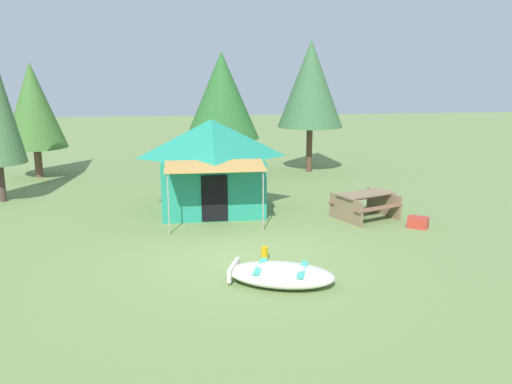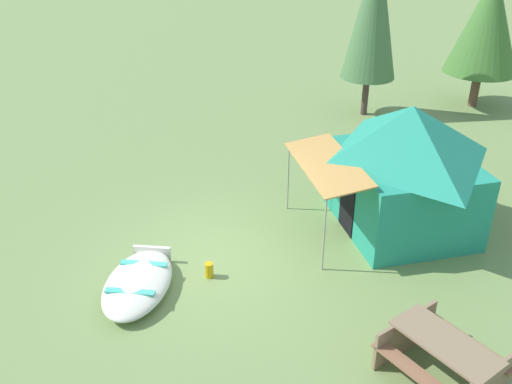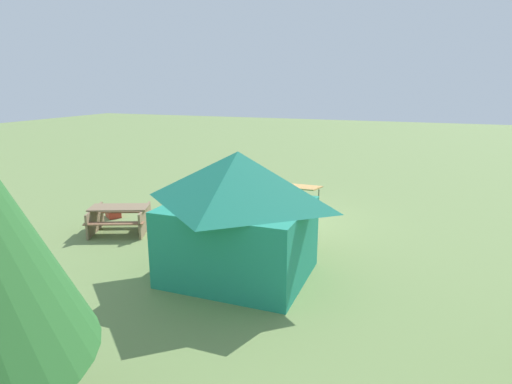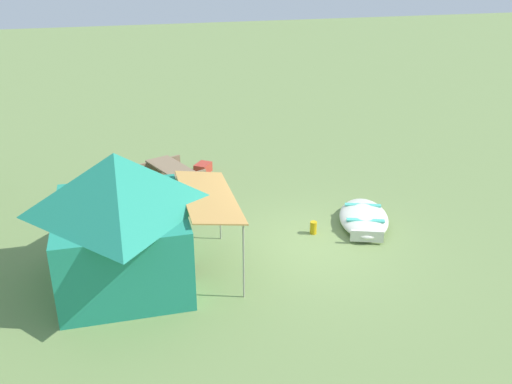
# 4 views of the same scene
# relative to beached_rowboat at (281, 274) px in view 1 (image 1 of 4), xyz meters

# --- Properties ---
(ground_plane) EXTENTS (80.00, 80.00, 0.00)m
(ground_plane) POSITION_rel_beached_rowboat_xyz_m (-0.75, 1.75, -0.20)
(ground_plane) COLOR #70894D
(beached_rowboat) EXTENTS (2.51, 1.91, 0.38)m
(beached_rowboat) POSITION_rel_beached_rowboat_xyz_m (0.00, 0.00, 0.00)
(beached_rowboat) COLOR silver
(beached_rowboat) RESTS_ON ground_plane
(canvas_cabin_tent) EXTENTS (3.30, 3.80, 2.88)m
(canvas_cabin_tent) POSITION_rel_beached_rowboat_xyz_m (-1.11, 5.98, 1.30)
(canvas_cabin_tent) COLOR #228D71
(canvas_cabin_tent) RESTS_ON ground_plane
(picnic_table) EXTENTS (2.10, 1.97, 0.78)m
(picnic_table) POSITION_rel_beached_rowboat_xyz_m (3.36, 4.52, 0.28)
(picnic_table) COLOR #846C50
(picnic_table) RESTS_ON ground_plane
(cooler_box) EXTENTS (0.67, 0.64, 0.30)m
(cooler_box) POSITION_rel_beached_rowboat_xyz_m (4.54, 3.40, -0.05)
(cooler_box) COLOR #BA3728
(cooler_box) RESTS_ON ground_plane
(fuel_can) EXTENTS (0.22, 0.22, 0.32)m
(fuel_can) POSITION_rel_beached_rowboat_xyz_m (-0.13, 1.40, -0.04)
(fuel_can) COLOR gold
(fuel_can) RESTS_ON ground_plane
(pine_tree_back_right) EXTENTS (2.78, 2.78, 5.57)m
(pine_tree_back_right) POSITION_rel_beached_rowboat_xyz_m (3.40, 12.06, 3.55)
(pine_tree_back_right) COLOR brown
(pine_tree_back_right) RESTS_ON ground_plane
(pine_tree_far_center) EXTENTS (2.47, 2.47, 4.66)m
(pine_tree_far_center) POSITION_rel_beached_rowboat_xyz_m (-7.97, 12.26, 2.74)
(pine_tree_far_center) COLOR brown
(pine_tree_far_center) RESTS_ON ground_plane
(pine_tree_side) EXTENTS (3.10, 3.10, 5.09)m
(pine_tree_side) POSITION_rel_beached_rowboat_xyz_m (-0.37, 11.96, 3.10)
(pine_tree_side) COLOR #4D4024
(pine_tree_side) RESTS_ON ground_plane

